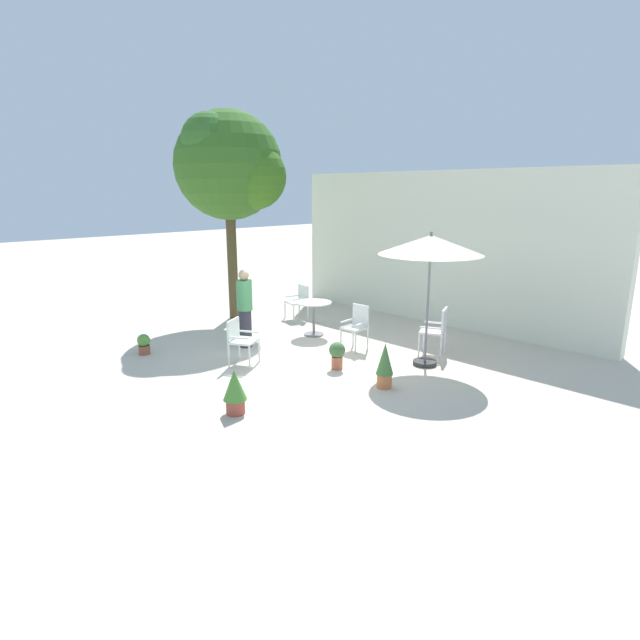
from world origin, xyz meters
TOP-DOWN VIEW (x-y plane):
  - ground_plane at (0.00, 0.00)m, footprint 60.00×60.00m
  - villa_facade at (0.00, 4.37)m, footprint 8.54×0.30m
  - shade_tree at (-3.75, 1.05)m, footprint 2.71×2.58m
  - patio_umbrella_0 at (1.76, 1.44)m, footprint 1.87×1.87m
  - cafe_table_0 at (-1.20, 1.37)m, footprint 0.81×0.81m
  - patio_chair_0 at (-0.69, -1.02)m, footprint 0.64×0.65m
  - patio_chair_1 at (1.55, 2.12)m, footprint 0.62×0.63m
  - patio_chair_2 at (0.21, 1.25)m, footprint 0.44×0.45m
  - patio_chair_3 at (-2.56, 2.15)m, footprint 0.57×0.55m
  - potted_plant_0 at (0.76, 0.10)m, footprint 0.30×0.30m
  - potted_plant_1 at (-2.54, -2.04)m, footprint 0.25×0.25m
  - potted_plant_2 at (1.95, -0.01)m, footprint 0.29×0.29m
  - potted_plant_3 at (1.07, -2.39)m, footprint 0.35×0.35m
  - standing_person at (-1.54, -0.28)m, footprint 0.39×0.39m

SIDE VIEW (x-z plane):
  - ground_plane at x=0.00m, z-range 0.00..0.00m
  - potted_plant_1 at x=-2.54m, z-range 0.01..0.43m
  - potted_plant_0 at x=0.76m, z-range 0.04..0.55m
  - potted_plant_3 at x=1.07m, z-range 0.03..0.71m
  - potted_plant_2 at x=1.95m, z-range 0.02..0.79m
  - patio_chair_3 at x=-2.56m, z-range 0.07..0.94m
  - patio_chair_0 at x=-0.69m, z-range 0.09..0.95m
  - cafe_table_0 at x=-1.20m, z-range 0.15..0.92m
  - patio_chair_2 at x=0.21m, z-range 0.08..1.00m
  - patio_chair_1 at x=1.55m, z-range 0.08..1.03m
  - standing_person at x=-1.54m, z-range 0.02..1.65m
  - villa_facade at x=0.00m, z-range 0.00..3.65m
  - patio_umbrella_0 at x=1.76m, z-range 0.98..3.46m
  - shade_tree at x=-3.75m, z-range 1.24..6.30m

